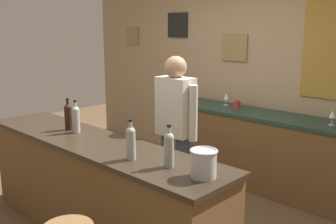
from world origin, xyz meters
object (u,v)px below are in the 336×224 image
at_px(wine_glass_a, 226,97).
at_px(coffee_mug, 237,104).
at_px(bartender, 175,127).
at_px(wine_glass_b, 333,115).
at_px(ice_bucket, 204,163).
at_px(wine_bottle_a, 68,116).
at_px(wine_bottle_d, 169,148).
at_px(wine_bottle_b, 76,118).
at_px(wine_bottle_c, 131,142).

bearing_deg(wine_glass_a, coffee_mug, -13.39).
bearing_deg(bartender, wine_glass_b, 51.73).
relative_size(ice_bucket, wine_glass_a, 1.21).
relative_size(wine_bottle_a, wine_glass_b, 1.97).
height_order(ice_bucket, wine_glass_b, ice_bucket).
bearing_deg(wine_bottle_d, coffee_mug, 111.75).
bearing_deg(wine_bottle_d, wine_bottle_a, 177.27).
distance_m(bartender, wine_bottle_d, 1.03).
bearing_deg(bartender, wine_bottle_b, -128.79).
relative_size(wine_bottle_c, ice_bucket, 1.63).
relative_size(ice_bucket, coffee_mug, 1.50).
height_order(wine_bottle_c, ice_bucket, wine_bottle_c).
distance_m(wine_bottle_d, wine_glass_b, 2.08).
distance_m(wine_glass_a, wine_glass_b, 1.38).
xyz_separation_m(wine_bottle_c, wine_glass_b, (0.65, 2.14, -0.05)).
height_order(bartender, wine_glass_b, bartender).
bearing_deg(wine_glass_b, ice_bucket, -91.31).
distance_m(wine_bottle_c, wine_bottle_d, 0.32).
bearing_deg(bartender, coffee_mug, 97.67).
distance_m(bartender, wine_glass_b, 1.62).
distance_m(wine_bottle_d, coffee_mug, 2.27).
bearing_deg(wine_glass_a, wine_bottle_a, -99.43).
distance_m(wine_bottle_a, wine_glass_b, 2.63).
distance_m(wine_bottle_c, ice_bucket, 0.61).
height_order(wine_bottle_a, wine_bottle_d, same).
relative_size(wine_glass_a, coffee_mug, 1.24).
bearing_deg(bartender, ice_bucket, -38.79).
distance_m(wine_bottle_a, coffee_mug, 2.11).
bearing_deg(wine_bottle_d, wine_glass_b, 80.63).
distance_m(bartender, coffee_mug, 1.33).
xyz_separation_m(wine_bottle_a, wine_glass_a, (0.35, 2.08, -0.05)).
bearing_deg(wine_bottle_c, wine_glass_b, 73.08).
distance_m(wine_bottle_b, wine_glass_a, 2.10).
bearing_deg(ice_bucket, wine_glass_a, 121.94).
relative_size(wine_bottle_a, wine_bottle_c, 1.00).
height_order(ice_bucket, wine_glass_a, ice_bucket).
bearing_deg(wine_bottle_c, wine_bottle_d, 14.62).
distance_m(wine_bottle_b, ice_bucket, 1.54).
bearing_deg(wine_bottle_b, wine_glass_a, 84.29).
bearing_deg(coffee_mug, wine_bottle_d, -68.25).
bearing_deg(wine_glass_a, wine_bottle_c, -71.98).
bearing_deg(wine_bottle_c, ice_bucket, 9.40).
height_order(wine_bottle_d, wine_glass_b, wine_bottle_d).
relative_size(wine_bottle_b, coffee_mug, 2.45).
relative_size(wine_glass_a, wine_glass_b, 1.00).
height_order(bartender, wine_bottle_c, bartender).
bearing_deg(coffee_mug, wine_glass_a, 166.61).
height_order(wine_bottle_a, ice_bucket, wine_bottle_a).
bearing_deg(ice_bucket, coffee_mug, 118.50).
distance_m(wine_bottle_c, coffee_mug, 2.25).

